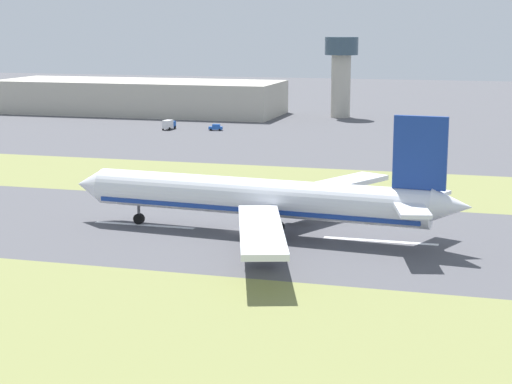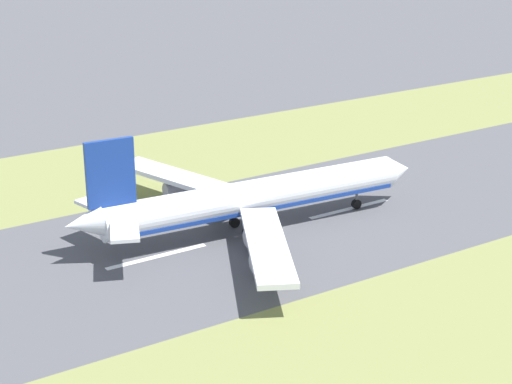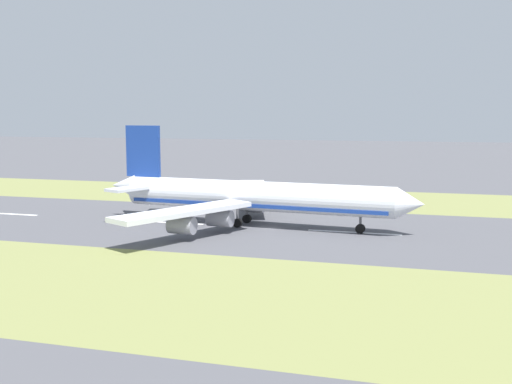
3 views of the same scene
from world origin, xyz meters
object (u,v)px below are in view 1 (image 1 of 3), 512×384
at_px(control_tower, 341,68).
at_px(terminal_building, 140,97).
at_px(airplane_main_jet, 267,199).
at_px(service_truck, 169,124).
at_px(apron_car, 216,127).

bearing_deg(control_tower, terminal_building, 94.61).
xyz_separation_m(airplane_main_jet, service_truck, (127.38, 66.79, -4.36)).
bearing_deg(terminal_building, apron_car, -134.07).
distance_m(airplane_main_jet, terminal_building, 197.43).
xyz_separation_m(airplane_main_jet, terminal_building, (172.39, 96.24, 0.18)).
distance_m(airplane_main_jet, service_truck, 143.89).
relative_size(control_tower, service_truck, 4.71).
xyz_separation_m(terminal_building, apron_car, (-43.46, -44.89, -5.20)).
relative_size(terminal_building, apron_car, 23.29).
distance_m(terminal_building, control_tower, 77.42).
height_order(control_tower, service_truck, control_tower).
height_order(airplane_main_jet, control_tower, control_tower).
bearing_deg(control_tower, service_truck, 137.52).
xyz_separation_m(control_tower, service_truck, (-51.16, 46.84, -16.16)).
bearing_deg(airplane_main_jet, control_tower, 6.37).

